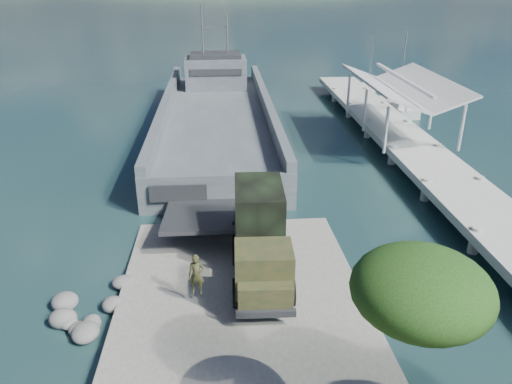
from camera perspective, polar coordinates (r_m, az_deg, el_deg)
name	(u,v)px	position (r m, az deg, el deg)	size (l,w,h in m)	color
ground	(243,317)	(20.38, -1.50, -14.14)	(1400.00, 1400.00, 0.00)	#19393C
boat_ramp	(244,329)	(19.45, -1.34, -15.39)	(10.00, 18.00, 0.50)	slate
shoreline_rocks	(86,318)	(21.46, -18.84, -13.42)	(3.20, 5.60, 0.90)	#595956
pier	(402,130)	(38.95, 16.38, 6.84)	(6.40, 44.00, 6.10)	#A8A89E
landing_craft	(217,124)	(41.52, -4.47, 7.73)	(9.06, 34.82, 10.31)	#454D51
military_truck	(260,235)	(21.47, 0.50, -4.90)	(2.65, 7.43, 3.40)	black
soldier	(197,283)	(20.02, -6.76, -10.30)	(0.63, 0.41, 1.71)	#26341C
sailboat_near	(399,107)	(50.15, 15.99, 9.27)	(2.03, 6.34, 7.65)	silver
sailboat_far	(368,89)	(57.55, 12.71, 11.41)	(3.29, 5.45, 6.40)	silver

